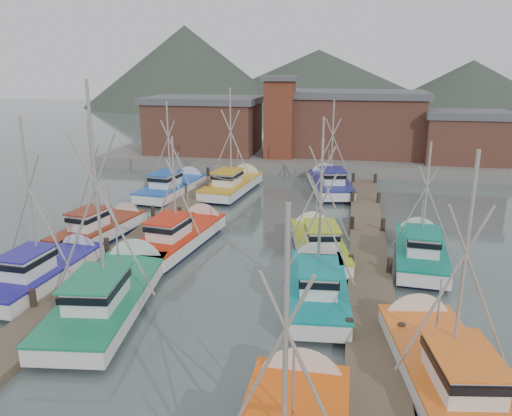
% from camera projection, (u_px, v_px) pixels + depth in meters
% --- Properties ---
extents(ground, '(260.00, 260.00, 0.00)m').
position_uv_depth(ground, '(217.00, 309.00, 23.04)').
color(ground, '#4C5B58').
rests_on(ground, ground).
extents(dock_left, '(2.30, 46.00, 1.50)m').
position_uv_depth(dock_left, '(116.00, 262.00, 28.08)').
color(dock_left, brown).
rests_on(dock_left, ground).
extents(dock_right, '(2.30, 46.00, 1.50)m').
position_uv_depth(dock_right, '(370.00, 281.00, 25.52)').
color(dock_right, brown).
rests_on(dock_right, ground).
extents(quay, '(44.00, 16.00, 1.20)m').
position_uv_depth(quay, '(301.00, 157.00, 57.77)').
color(quay, slate).
rests_on(quay, ground).
extents(shed_left, '(12.72, 8.48, 6.20)m').
position_uv_depth(shed_left, '(204.00, 124.00, 56.87)').
color(shed_left, brown).
rests_on(shed_left, quay).
extents(shed_center, '(14.84, 9.54, 6.90)m').
position_uv_depth(shed_center, '(356.00, 122.00, 55.54)').
color(shed_center, brown).
rests_on(shed_center, quay).
extents(shed_right, '(8.48, 6.36, 5.20)m').
position_uv_depth(shed_right, '(465.00, 136.00, 50.94)').
color(shed_right, brown).
rests_on(shed_right, quay).
extents(lookout_tower, '(3.60, 3.60, 8.50)m').
position_uv_depth(lookout_tower, '(280.00, 117.00, 53.00)').
color(lookout_tower, brown).
rests_on(lookout_tower, quay).
extents(distant_hills, '(175.00, 140.00, 42.00)m').
position_uv_depth(distant_hills, '(288.00, 104.00, 141.01)').
color(distant_hills, '#3D483C').
rests_on(distant_hills, ground).
extents(boat_4, '(4.50, 10.57, 11.30)m').
position_uv_depth(boat_4, '(113.00, 293.00, 23.14)').
color(boat_4, '#101735').
rests_on(boat_4, ground).
extents(boat_5, '(3.43, 8.83, 8.56)m').
position_uv_depth(boat_5, '(317.00, 285.00, 23.99)').
color(boat_5, '#101735').
rests_on(boat_5, ground).
extents(boat_6, '(3.73, 8.43, 9.25)m').
position_uv_depth(boat_6, '(48.00, 271.00, 25.62)').
color(boat_6, '#101735').
rests_on(boat_6, ground).
extents(boat_7, '(4.40, 9.69, 9.33)m').
position_uv_depth(boat_7, '(443.00, 367.00, 17.49)').
color(boat_7, '#101735').
rests_on(boat_7, ground).
extents(boat_8, '(4.00, 9.44, 7.69)m').
position_uv_depth(boat_8, '(182.00, 235.00, 31.02)').
color(boat_8, '#101735').
rests_on(boat_8, ground).
extents(boat_9, '(4.21, 8.85, 8.87)m').
position_uv_depth(boat_9, '(318.00, 243.00, 29.64)').
color(boat_9, '#101735').
rests_on(boat_9, ground).
extents(boat_10, '(3.60, 8.28, 8.37)m').
position_uv_depth(boat_10, '(103.00, 228.00, 32.36)').
color(boat_10, '#101735').
rests_on(boat_10, ground).
extents(boat_11, '(3.21, 8.63, 7.70)m').
position_uv_depth(boat_11, '(420.00, 250.00, 28.54)').
color(boat_11, '#101735').
rests_on(boat_11, ground).
extents(boat_12, '(3.98, 9.73, 9.91)m').
position_uv_depth(boat_12, '(234.00, 184.00, 44.09)').
color(boat_12, '#101735').
rests_on(boat_12, ground).
extents(boat_13, '(4.56, 9.72, 8.92)m').
position_uv_depth(boat_13, '(329.00, 183.00, 44.56)').
color(boat_13, '#101735').
rests_on(boat_13, ground).
extents(boat_14, '(3.84, 9.40, 8.81)m').
position_uv_depth(boat_14, '(174.00, 187.00, 43.25)').
color(boat_14, '#101735').
rests_on(boat_14, ground).
extents(gull_near, '(1.50, 0.66, 0.24)m').
position_uv_depth(gull_near, '(209.00, 163.00, 19.62)').
color(gull_near, slate).
rests_on(gull_near, ground).
extents(gull_far, '(1.55, 0.64, 0.24)m').
position_uv_depth(gull_far, '(227.00, 179.00, 25.67)').
color(gull_far, slate).
rests_on(gull_far, ground).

